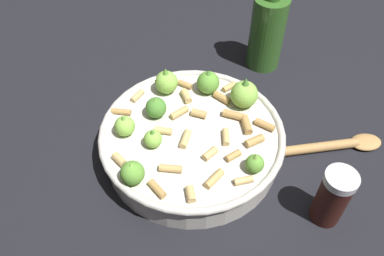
{
  "coord_description": "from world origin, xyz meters",
  "views": [
    {
      "loc": [
        0.27,
        0.3,
        0.52
      ],
      "look_at": [
        0.0,
        0.0,
        0.06
      ],
      "focal_mm": 37.04,
      "sensor_mm": 36.0,
      "label": 1
    }
  ],
  "objects": [
    {
      "name": "wooden_spoon",
      "position": [
        -0.17,
        0.15,
        0.01
      ],
      "size": [
        0.19,
        0.14,
        0.02
      ],
      "color": "#B2844C",
      "rests_on": "ground"
    },
    {
      "name": "ground_plane",
      "position": [
        0.0,
        0.0,
        0.0
      ],
      "size": [
        2.4,
        2.4,
        0.0
      ],
      "primitive_type": "plane",
      "color": "black"
    },
    {
      "name": "olive_oil_bottle",
      "position": [
        -0.26,
        -0.08,
        0.08
      ],
      "size": [
        0.07,
        0.07,
        0.2
      ],
      "color": "#336023",
      "rests_on": "ground"
    },
    {
      "name": "cooking_pan",
      "position": [
        -0.0,
        -0.0,
        0.03
      ],
      "size": [
        0.29,
        0.29,
        0.11
      ],
      "color": "beige",
      "rests_on": "ground"
    },
    {
      "name": "pepper_shaker",
      "position": [
        -0.07,
        0.21,
        0.05
      ],
      "size": [
        0.04,
        0.04,
        0.1
      ],
      "color": "#33140F",
      "rests_on": "ground"
    }
  ]
}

